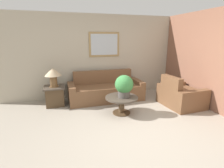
{
  "coord_description": "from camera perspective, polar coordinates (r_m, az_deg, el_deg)",
  "views": [
    {
      "loc": [
        -1.51,
        -2.79,
        1.87
      ],
      "look_at": [
        -0.12,
        1.75,
        0.62
      ],
      "focal_mm": 28.0,
      "sensor_mm": 36.0,
      "label": 1
    }
  ],
  "objects": [
    {
      "name": "coffee_table",
      "position": [
        4.44,
        3.14,
        -5.68
      ],
      "size": [
        0.82,
        0.82,
        0.44
      ],
      "color": "#4C3823",
      "rests_on": "ground_plane"
    },
    {
      "name": "table_lamp",
      "position": [
        5.08,
        -18.71,
        3.14
      ],
      "size": [
        0.45,
        0.45,
        0.54
      ],
      "color": "brown",
      "rests_on": "side_table"
    },
    {
      "name": "couch_main",
      "position": [
        5.43,
        -2.07,
        -2.14
      ],
      "size": [
        2.26,
        0.89,
        0.88
      ],
      "color": "brown",
      "rests_on": "ground_plane"
    },
    {
      "name": "wall_back",
      "position": [
        5.8,
        -1.94,
        9.2
      ],
      "size": [
        6.56,
        0.09,
        2.6
      ],
      "color": "#B2A893",
      "rests_on": "ground_plane"
    },
    {
      "name": "armchair",
      "position": [
        5.31,
        21.44,
        -3.63
      ],
      "size": [
        0.98,
        1.14,
        0.88
      ],
      "rotation": [
        0.0,
        0.0,
        1.61
      ],
      "color": "brown",
      "rests_on": "ground_plane"
    },
    {
      "name": "side_table",
      "position": [
        5.24,
        -18.14,
        -3.66
      ],
      "size": [
        0.57,
        0.57,
        0.55
      ],
      "color": "#4C3823",
      "rests_on": "ground_plane"
    },
    {
      "name": "wall_right",
      "position": [
        5.68,
        25.56,
        7.57
      ],
      "size": [
        0.06,
        4.76,
        2.6
      ],
      "color": "brown",
      "rests_on": "ground_plane"
    },
    {
      "name": "ground_plane",
      "position": [
        3.68,
        10.18,
        -16.05
      ],
      "size": [
        20.0,
        20.0,
        0.0
      ],
      "primitive_type": "plane",
      "color": "gray"
    },
    {
      "name": "potted_plant_on_table",
      "position": [
        4.3,
        3.98,
        -0.52
      ],
      "size": [
        0.46,
        0.46,
        0.56
      ],
      "color": "#4C4742",
      "rests_on": "coffee_table"
    }
  ]
}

